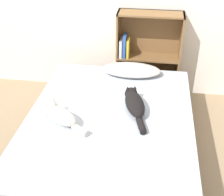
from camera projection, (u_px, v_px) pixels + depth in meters
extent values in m
plane|color=#997F60|center=(110.00, 156.00, 3.04)|extent=(8.00, 8.00, 0.00)
cube|color=brown|center=(110.00, 144.00, 2.95)|extent=(1.52, 2.00, 0.31)
cube|color=#B2BCCC|center=(110.00, 124.00, 2.83)|extent=(1.47, 1.94, 0.17)
ellipsoid|color=beige|center=(131.00, 70.00, 3.41)|extent=(0.64, 0.31, 0.12)
ellipsoid|color=beige|center=(61.00, 116.00, 2.68)|extent=(0.38, 0.32, 0.12)
sphere|color=beige|center=(50.00, 109.00, 2.75)|extent=(0.15, 0.15, 0.15)
cone|color=beige|center=(46.00, 103.00, 2.68)|extent=(0.04, 0.04, 0.03)
cone|color=beige|center=(53.00, 99.00, 2.74)|extent=(0.04, 0.04, 0.03)
cylinder|color=beige|center=(80.00, 130.00, 2.57)|extent=(0.16, 0.13, 0.06)
ellipsoid|color=black|center=(135.00, 104.00, 2.84)|extent=(0.27, 0.45, 0.13)
sphere|color=black|center=(131.00, 94.00, 2.99)|extent=(0.12, 0.12, 0.12)
cone|color=black|center=(128.00, 88.00, 2.95)|extent=(0.04, 0.04, 0.03)
cone|color=black|center=(135.00, 87.00, 2.95)|extent=(0.04, 0.04, 0.03)
cylinder|color=black|center=(141.00, 125.00, 2.62)|extent=(0.11, 0.20, 0.06)
cube|color=brown|center=(118.00, 55.00, 3.75)|extent=(0.02, 0.26, 1.06)
cube|color=brown|center=(179.00, 59.00, 3.66)|extent=(0.02, 0.26, 1.06)
cube|color=brown|center=(145.00, 94.00, 3.99)|extent=(0.74, 0.26, 0.02)
cube|color=brown|center=(151.00, 14.00, 3.43)|extent=(0.74, 0.26, 0.02)
cube|color=brown|center=(148.00, 57.00, 3.71)|extent=(0.70, 0.26, 0.02)
cube|color=brown|center=(148.00, 53.00, 3.81)|extent=(0.74, 0.02, 1.06)
cube|color=beige|center=(121.00, 48.00, 3.65)|extent=(0.03, 0.16, 0.21)
cube|color=#2D519E|center=(125.00, 46.00, 3.63)|extent=(0.04, 0.16, 0.26)
cube|color=gold|center=(128.00, 48.00, 3.64)|extent=(0.03, 0.16, 0.22)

